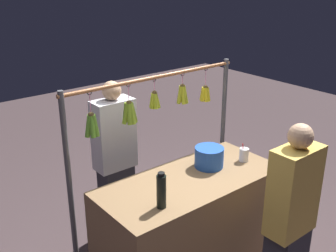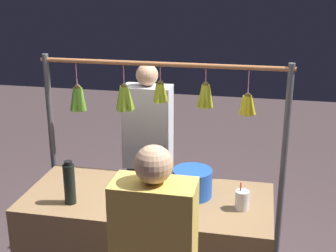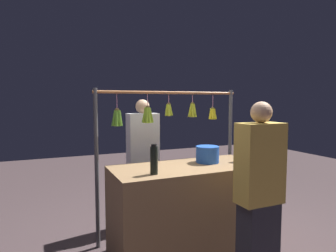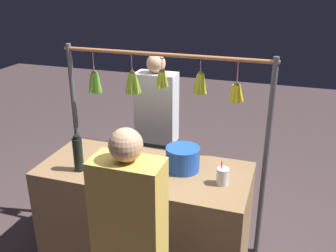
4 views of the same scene
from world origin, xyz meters
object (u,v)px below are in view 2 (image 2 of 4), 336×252
Objects in this scene: drink_cup at (242,200)px; vendor_person at (148,162)px; blue_bucket at (192,183)px; water_bottle at (69,183)px.

vendor_person is at bearing -47.80° from drink_cup.
drink_cup is at bearing 132.20° from vendor_person.
vendor_person is at bearing -57.93° from blue_bucket.
blue_bucket is 1.48× the size of drink_cup.
water_bottle is 1.07m from vendor_person.
water_bottle is 1.65× the size of drink_cup.
water_bottle is 1.11× the size of blue_bucket.
blue_bucket is at bearing 122.07° from vendor_person.
water_bottle is 0.76m from blue_bucket.
blue_bucket is 0.16× the size of vendor_person.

